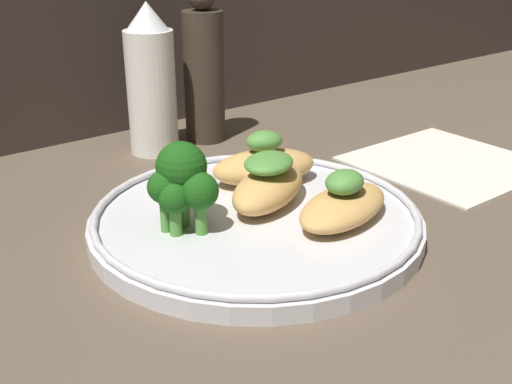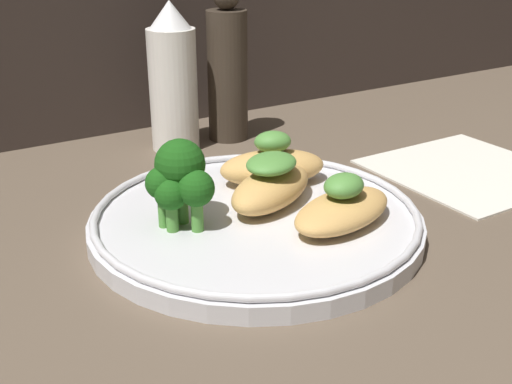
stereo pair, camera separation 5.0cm
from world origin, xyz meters
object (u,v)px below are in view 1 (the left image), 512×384
at_px(plate, 256,220).
at_px(pepper_grinder, 204,71).
at_px(broccoli_bunch, 179,182).
at_px(sauce_bottle, 151,83).

height_order(plate, pepper_grinder, pepper_grinder).
xyz_separation_m(plate, broccoli_bunch, (-0.06, 0.02, 0.04)).
xyz_separation_m(broccoli_bunch, pepper_grinder, (0.16, 0.20, 0.03)).
distance_m(plate, sauce_bottle, 0.23).
bearing_deg(broccoli_bunch, pepper_grinder, 51.84).
bearing_deg(sauce_bottle, plate, -98.53).
bearing_deg(broccoli_bunch, sauce_bottle, 65.35).
height_order(broccoli_bunch, sauce_bottle, sauce_bottle).
distance_m(plate, broccoli_bunch, 0.08).
height_order(broccoli_bunch, pepper_grinder, pepper_grinder).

